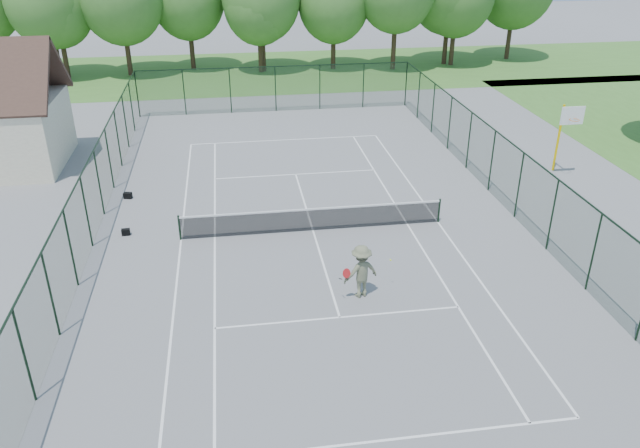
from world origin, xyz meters
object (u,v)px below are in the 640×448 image
at_px(tennis_player, 361,271).
at_px(sports_bag_a, 126,232).
at_px(tennis_net, 313,218).
at_px(basketball_goal, 566,126).

bearing_deg(tennis_player, sports_bag_a, 145.72).
xyz_separation_m(tennis_net, sports_bag_a, (-7.78, 0.76, -0.44)).
height_order(basketball_goal, sports_bag_a, basketball_goal).
distance_m(tennis_net, basketball_goal, 14.25).
bearing_deg(basketball_goal, tennis_player, -142.05).
bearing_deg(tennis_player, basketball_goal, 37.95).
distance_m(basketball_goal, sports_bag_a, 21.61).
xyz_separation_m(tennis_net, basketball_goal, (13.37, 4.50, 1.99)).
distance_m(tennis_net, tennis_player, 5.29).
height_order(tennis_net, basketball_goal, basketball_goal).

